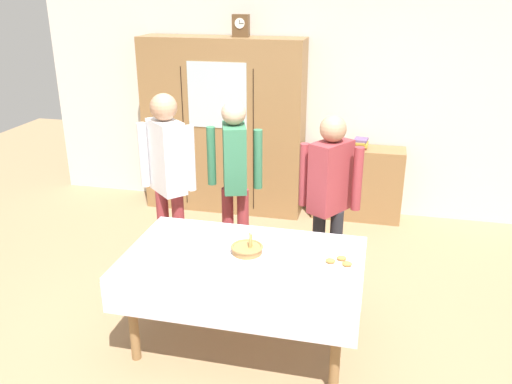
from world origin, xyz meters
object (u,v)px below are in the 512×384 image
object	(u,v)px
wall_cabinet	(224,126)
person_behind_table_right	(168,169)
tea_cup_mid_right	(166,267)
person_behind_table_left	(330,190)
tea_cup_front_edge	(141,260)
mantel_clock	(241,26)
spoon_front_edge	(305,283)
tea_cup_center	(282,269)
book_stack	(361,143)
pastry_plate	(339,264)
spoon_near_right	(206,254)
spoon_far_left	(321,242)
bookshelf_low	(358,183)
bread_basket	(247,249)
person_by_cabinet	(235,170)
tea_cup_near_left	(204,231)
dining_table	(242,270)

from	to	relation	value
wall_cabinet	person_behind_table_right	xyz separation A→B (m)	(-0.00, -1.74, 0.04)
tea_cup_mid_right	person_behind_table_left	size ratio (longest dim) A/B	0.08
tea_cup_front_edge	mantel_clock	bearing A→B (deg)	89.97
tea_cup_front_edge	spoon_front_edge	world-z (taller)	tea_cup_front_edge
tea_cup_center	tea_cup_front_edge	world-z (taller)	same
book_stack	pastry_plate	world-z (taller)	book_stack
spoon_near_right	spoon_far_left	bearing A→B (deg)	26.05
pastry_plate	person_behind_table_left	world-z (taller)	person_behind_table_left
bookshelf_low	spoon_far_left	distance (m)	2.28
person_behind_table_left	wall_cabinet	bearing A→B (deg)	129.94
book_stack	spoon_far_left	xyz separation A→B (m)	(-0.18, -2.25, -0.17)
tea_cup_center	spoon_far_left	xyz separation A→B (m)	(0.21, 0.53, -0.02)
bread_basket	person_behind_table_right	size ratio (longest dim) A/B	0.14
wall_cabinet	spoon_front_edge	size ratio (longest dim) A/B	17.21
person_by_cabinet	tea_cup_near_left	bearing A→B (deg)	-91.72
book_stack	dining_table	bearing A→B (deg)	-104.95
tea_cup_near_left	tea_cup_front_edge	world-z (taller)	same
tea_cup_center	spoon_front_edge	xyz separation A→B (m)	(0.18, -0.10, -0.02)
mantel_clock	bread_basket	world-z (taller)	mantel_clock
bookshelf_low	tea_cup_near_left	xyz separation A→B (m)	(-1.10, -2.33, 0.34)
dining_table	person_by_cabinet	bearing A→B (deg)	107.77
wall_cabinet	bread_basket	xyz separation A→B (m)	(0.91, -2.50, -0.25)
book_stack	tea_cup_center	bearing A→B (deg)	-97.97
spoon_far_left	person_behind_table_left	size ratio (longest dim) A/B	0.07
dining_table	wall_cabinet	world-z (taller)	wall_cabinet
wall_cabinet	bookshelf_low	distance (m)	1.71
mantel_clock	person_behind_table_right	xyz separation A→B (m)	(-0.23, -1.74, -1.10)
wall_cabinet	spoon_near_right	size ratio (longest dim) A/B	17.21
spoon_far_left	person_behind_table_right	world-z (taller)	person_behind_table_right
tea_cup_front_edge	person_behind_table_left	distance (m)	1.66
wall_cabinet	spoon_front_edge	bearing A→B (deg)	-63.73
person_by_cabinet	spoon_near_right	bearing A→B (deg)	-85.23
mantel_clock	tea_cup_mid_right	size ratio (longest dim) A/B	1.85
bread_basket	spoon_far_left	bearing A→B (deg)	30.71
mantel_clock	spoon_front_edge	world-z (taller)	mantel_clock
tea_cup_near_left	wall_cabinet	bearing A→B (deg)	102.45
wall_cabinet	person_behind_table_left	xyz separation A→B (m)	(1.43, -1.71, -0.04)
bread_basket	person_by_cabinet	xyz separation A→B (m)	(-0.38, 1.07, 0.23)
spoon_front_edge	tea_cup_near_left	bearing A→B (deg)	148.62
spoon_front_edge	pastry_plate	bearing A→B (deg)	56.19
bread_basket	spoon_far_left	xyz separation A→B (m)	(0.51, 0.30, -0.03)
book_stack	person_by_cabinet	bearing A→B (deg)	-125.94
bread_basket	pastry_plate	distance (m)	0.68
spoon_far_left	tea_cup_near_left	bearing A→B (deg)	-174.69
mantel_clock	bread_basket	distance (m)	2.94
book_stack	person_by_cabinet	xyz separation A→B (m)	(-1.08, -1.48, 0.09)
mantel_clock	pastry_plate	xyz separation A→B (m)	(1.36, -2.53, -1.42)
tea_cup_front_edge	pastry_plate	distance (m)	1.40
spoon_far_left	dining_table	bearing A→B (deg)	-143.12
wall_cabinet	bookshelf_low	world-z (taller)	wall_cabinet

